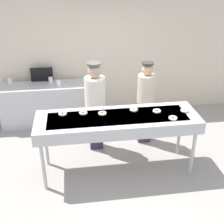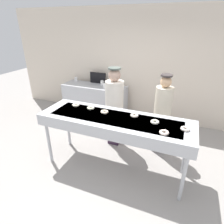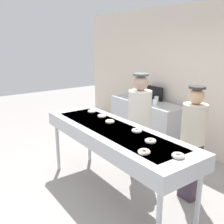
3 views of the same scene
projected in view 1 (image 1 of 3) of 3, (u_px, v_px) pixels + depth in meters
ground_plane at (117, 169)px, 4.91m from camera, size 16.00×16.00×0.00m
back_wall at (101, 52)px, 6.26m from camera, size 8.00×0.12×2.82m
fryer_conveyor at (118, 122)px, 4.49m from camera, size 2.55×0.78×1.02m
sugar_donut_0 at (63, 114)px, 4.48m from camera, size 0.18×0.18×0.04m
sugar_donut_1 at (102, 113)px, 4.49m from camera, size 0.18×0.18×0.04m
sugar_donut_2 at (157, 111)px, 4.57m from camera, size 0.18×0.18×0.04m
sugar_donut_3 at (185, 111)px, 4.58m from camera, size 0.19×0.19×0.04m
sugar_donut_4 at (173, 118)px, 4.36m from camera, size 0.19×0.19×0.04m
sugar_donut_5 at (134, 110)px, 4.61m from camera, size 0.18×0.18×0.04m
sugar_donut_6 at (83, 113)px, 4.51m from camera, size 0.17×0.17×0.04m
worker_baker at (95, 101)px, 5.06m from camera, size 0.37×0.37×1.67m
worker_assistant at (146, 99)px, 5.31m from camera, size 0.32×0.32×1.60m
prep_counter at (44, 105)px, 6.14m from camera, size 1.75×0.59×0.89m
paper_cup_0 at (59, 83)px, 5.88m from camera, size 0.09×0.09×0.12m
paper_cup_1 at (51, 80)px, 6.04m from camera, size 0.09×0.09×0.12m
paper_cup_2 at (10, 81)px, 5.97m from camera, size 0.09×0.09×0.12m
menu_display at (42, 74)px, 6.09m from camera, size 0.46×0.04×0.30m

